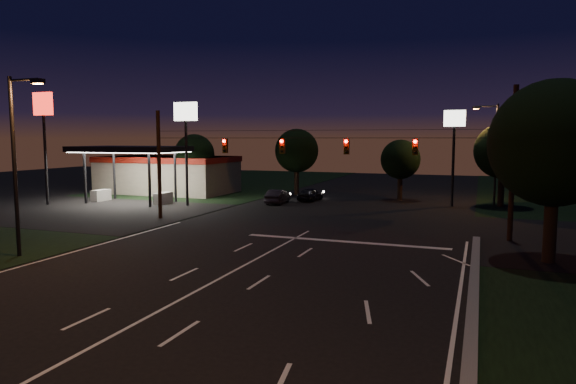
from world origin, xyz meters
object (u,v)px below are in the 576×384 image
at_px(utility_pole_right, 509,241).
at_px(tree_right_near, 555,145).
at_px(car_oncoming_a, 310,194).
at_px(car_oncoming_b, 278,197).

height_order(utility_pole_right, tree_right_near, tree_right_near).
relative_size(tree_right_near, car_oncoming_a, 2.38).
relative_size(utility_pole_right, car_oncoming_a, 2.44).
bearing_deg(tree_right_near, car_oncoming_a, 133.80).
distance_m(tree_right_near, car_oncoming_b, 26.70).
bearing_deg(utility_pole_right, car_oncoming_a, 139.58).
relative_size(tree_right_near, car_oncoming_b, 2.24).
bearing_deg(car_oncoming_b, utility_pole_right, 144.49).
xyz_separation_m(utility_pole_right, tree_right_near, (1.53, -4.83, 5.68)).
xyz_separation_m(car_oncoming_a, car_oncoming_b, (-2.13, -3.09, 0.02)).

